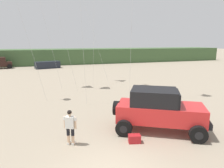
{
  "coord_description": "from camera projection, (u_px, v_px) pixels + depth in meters",
  "views": [
    {
      "loc": [
        -2.1,
        -6.38,
        4.66
      ],
      "look_at": [
        1.16,
        3.63,
        2.5
      ],
      "focal_mm": 33.3,
      "sensor_mm": 36.0,
      "label": 1
    }
  ],
  "objects": [
    {
      "name": "distant_sedan",
      "position": [
        47.0,
        65.0,
        36.74
      ],
      "size": [
        4.47,
        2.58,
        1.2
      ],
      "primitive_type": "cube",
      "rotation": [
        0.0,
        0.0,
        0.22
      ],
      "color": "#1E232D",
      "rests_on": "ground_plane"
    },
    {
      "name": "jeep",
      "position": [
        159.0,
        109.0,
        10.83
      ],
      "size": [
        4.98,
        4.2,
        2.26
      ],
      "color": "red",
      "rests_on": "ground_plane"
    },
    {
      "name": "dune_ridge",
      "position": [
        27.0,
        57.0,
        42.46
      ],
      "size": [
        90.0,
        7.42,
        3.08
      ],
      "primitive_type": "cube",
      "color": "#426038",
      "rests_on": "ground_plane"
    },
    {
      "name": "person_watching",
      "position": [
        70.0,
        125.0,
        9.39
      ],
      "size": [
        0.56,
        0.44,
        1.67
      ],
      "color": "#DBB28E",
      "rests_on": "ground_plane"
    },
    {
      "name": "cooler_box",
      "position": [
        134.0,
        139.0,
        9.73
      ],
      "size": [
        0.63,
        0.48,
        0.38
      ],
      "primitive_type": "cube",
      "rotation": [
        0.0,
        0.0,
        -0.24
      ],
      "color": "#B21E23",
      "rests_on": "ground_plane"
    }
  ]
}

